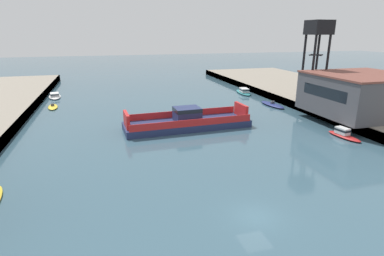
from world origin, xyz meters
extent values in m
plane|color=#385666|center=(0.00, 0.00, 0.00)|extent=(400.00, 400.00, 0.00)
cube|color=#423D38|center=(25.51, 20.00, 0.80)|extent=(0.30, 140.00, 1.59)
cube|color=navy|center=(1.07, 26.61, 0.55)|extent=(20.80, 7.12, 1.10)
cube|color=red|center=(0.94, 29.65, 1.65)|extent=(19.71, 1.00, 1.10)
cube|color=red|center=(1.21, 23.57, 1.65)|extent=(19.71, 1.00, 1.10)
cube|color=navy|center=(1.07, 26.61, 2.25)|extent=(4.26, 3.59, 2.31)
cube|color=black|center=(1.07, 26.61, 3.06)|extent=(4.30, 3.64, 0.60)
cube|color=red|center=(10.84, 27.05, 2.20)|extent=(0.69, 4.36, 2.20)
cube|color=red|center=(-8.69, 26.17, 2.20)|extent=(0.69, 4.36, 2.20)
ellipsoid|color=yellow|center=(-22.23, 47.87, 0.19)|extent=(2.45, 5.79, 0.37)
cube|color=#4C4C51|center=(-22.23, 47.87, 0.62)|extent=(0.69, 0.47, 0.50)
ellipsoid|color=#237075|center=(22.69, 51.47, 0.25)|extent=(3.52, 8.63, 0.51)
cube|color=silver|center=(22.62, 50.84, 0.99)|extent=(2.12, 3.13, 0.95)
cube|color=black|center=(22.62, 50.84, 1.11)|extent=(2.18, 3.22, 0.29)
ellipsoid|color=navy|center=(22.67, 36.80, 0.28)|extent=(2.88, 7.72, 0.55)
cube|color=#4C4C51|center=(22.67, 36.80, 0.80)|extent=(0.82, 0.46, 0.50)
ellipsoid|color=white|center=(-23.26, 59.29, 0.23)|extent=(3.75, 7.91, 0.47)
cube|color=silver|center=(-23.18, 58.73, 0.83)|extent=(2.24, 2.90, 0.72)
cube|color=black|center=(-23.18, 58.73, 0.92)|extent=(2.30, 2.99, 0.22)
ellipsoid|color=red|center=(22.28, 15.22, 0.23)|extent=(2.33, 5.88, 0.46)
cube|color=silver|center=(22.23, 15.64, 0.96)|extent=(1.39, 2.13, 0.99)
cube|color=black|center=(22.23, 15.64, 1.08)|extent=(1.43, 2.19, 0.30)
cube|color=#4C4C51|center=(30.74, 21.79, 4.84)|extent=(15.40, 14.97, 6.50)
cube|color=brown|center=(30.74, 21.79, 8.24)|extent=(15.71, 15.27, 0.30)
cube|color=black|center=(23.07, 21.79, 5.62)|extent=(0.08, 10.48, 1.82)
cylinder|color=black|center=(25.67, 31.77, 8.11)|extent=(0.44, 0.44, 13.04)
cylinder|color=black|center=(28.67, 31.77, 8.11)|extent=(0.44, 0.44, 13.04)
cylinder|color=black|center=(25.67, 28.77, 8.11)|extent=(0.44, 0.44, 13.04)
cylinder|color=black|center=(28.67, 28.77, 8.11)|extent=(0.44, 0.44, 13.04)
cube|color=black|center=(27.17, 30.27, 6.16)|extent=(3.00, 0.20, 0.20)
cube|color=black|center=(27.17, 30.27, 6.16)|extent=(0.20, 3.00, 0.20)
cube|color=black|center=(27.17, 30.27, 10.98)|extent=(3.00, 0.20, 0.20)
cube|color=black|center=(27.17, 30.27, 10.98)|extent=(0.20, 3.00, 0.20)
cube|color=black|center=(27.17, 30.27, 15.92)|extent=(3.90, 3.90, 2.57)
cylinder|color=black|center=(26.06, 18.12, 1.87)|extent=(0.28, 0.28, 0.55)
sphere|color=black|center=(26.06, 18.12, 2.14)|extent=(0.32, 0.32, 0.32)
camera|label=1|loc=(-11.59, -20.68, 15.11)|focal=29.02mm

